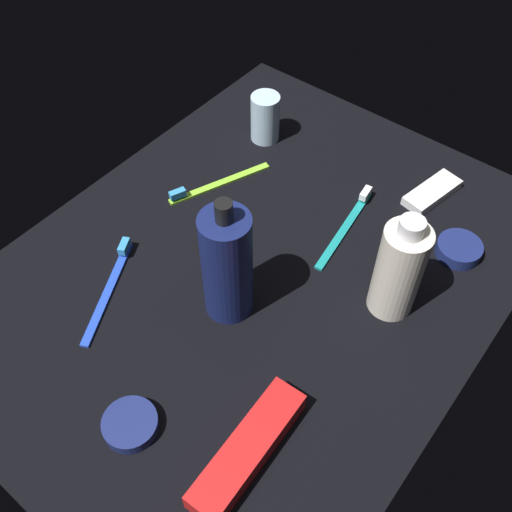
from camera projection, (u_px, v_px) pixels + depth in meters
ground_plane at (256, 272)px, 86.93cm from camera, size 84.00×64.00×1.20cm
lotion_bottle at (227, 265)px, 75.72cm from camera, size 6.62×6.62×20.00cm
bodywash_bottle at (399, 270)px, 76.74cm from camera, size 6.18×6.18×16.79cm
deodorant_stick at (265, 118)px, 101.94cm from camera, size 4.97×4.97×8.52cm
toothbrush_lime at (214, 184)px, 96.83cm from camera, size 17.14×7.86×2.10cm
toothbrush_teal at (348, 223)px, 91.43cm from camera, size 17.99×3.71×2.10cm
toothbrush_blue at (110, 284)px, 83.99cm from camera, size 16.53×9.36×2.10cm
toothpaste_box_red at (248, 450)px, 67.86cm from camera, size 17.78×5.21×3.20cm
snack_bar_white at (432, 192)px, 95.43cm from camera, size 10.97×5.91×1.50cm
cream_tin_left at (130, 424)px, 70.56cm from camera, size 6.68×6.68×1.69cm
cream_tin_right at (459, 249)px, 87.53cm from camera, size 6.64×6.64×2.05cm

